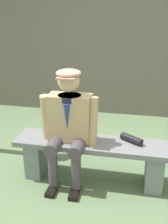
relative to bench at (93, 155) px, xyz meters
The scene contains 5 objects.
ground_plane 0.33m from the bench, ahead, with size 30.00×30.00×0.00m, color #627C55.
bench is the anchor object (origin of this frame).
seated_man 0.50m from the bench, 12.70° to the left, with size 0.64×0.58×1.32m.
rolled_magazine 0.48m from the bench, behind, with size 0.08×0.08×0.26m, color black.
stadium_wall 2.46m from the bench, 90.00° to the right, with size 12.00×0.24×2.15m, color #676459.
Camera 1 is at (-0.45, 2.67, 1.89)m, focal length 42.84 mm.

